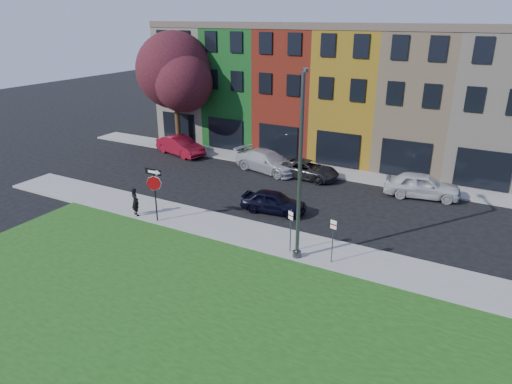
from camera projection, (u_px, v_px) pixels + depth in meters
The scene contains 15 objects.
ground at pixel (223, 261), 21.84m from camera, with size 120.00×120.00×0.00m, color black.
sidewalk_near at pixel (287, 244), 23.38m from camera, with size 40.00×3.00×0.12m, color gray.
sidewalk_far at pixel (294, 166), 35.42m from camera, with size 40.00×2.40×0.12m, color gray.
rowhouse_block at pixel (332, 91), 38.45m from camera, with size 30.00×10.12×10.00m.
stop_sign at pixel (154, 184), 25.05m from camera, with size 1.05×0.11×3.09m.
man at pixel (135, 202), 26.26m from camera, with size 0.71×0.59×1.67m, color black.
sedan_near at pixel (274, 202), 27.05m from camera, with size 4.03×1.96×1.33m, color black.
parked_car_red at pixel (180, 146), 38.13m from camera, with size 5.00×2.78×1.56m, color maroon.
parked_car_silver at pixel (267, 161), 34.10m from camera, with size 5.65×3.23×1.54m, color #ABAAAF.
parked_car_dark at pixel (307, 169), 32.74m from camera, with size 4.72×2.39×1.28m, color black.
parked_car_white at pixel (422, 185), 29.23m from camera, with size 4.96×2.72×1.60m, color silver.
street_lamp at pixel (300, 169), 20.59m from camera, with size 1.15×2.47×8.69m.
parking_sign_a at pixel (291, 226), 21.99m from camera, with size 0.30×0.16×2.26m.
parking_sign_b at pixel (333, 235), 21.00m from camera, with size 0.32×0.11×2.28m.
tree_purple at pixel (176, 72), 38.23m from camera, with size 7.67×6.71×9.73m.
Camera 1 is at (10.59, -16.03, 11.03)m, focal length 32.00 mm.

